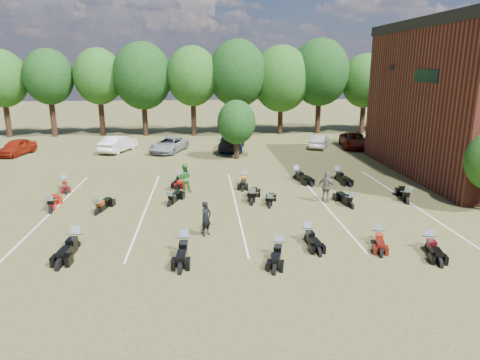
{
  "coord_description": "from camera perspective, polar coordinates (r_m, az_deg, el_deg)",
  "views": [
    {
      "loc": [
        -4.72,
        -19.91,
        7.62
      ],
      "look_at": [
        -2.69,
        4.0,
        1.2
      ],
      "focal_mm": 32.0,
      "sensor_mm": 36.0,
      "label": 1
    }
  ],
  "objects": [
    {
      "name": "tree_line",
      "position": [
        49.07,
        -0.54,
        13.45
      ],
      "size": [
        56.0,
        6.0,
        9.79
      ],
      "color": "black",
      "rests_on": "ground"
    },
    {
      "name": "parking_lines",
      "position": [
        24.21,
        -0.54,
        -3.36
      ],
      "size": [
        20.1,
        14.0,
        0.01
      ],
      "color": "silver",
      "rests_on": "ground"
    },
    {
      "name": "motorcycle_0",
      "position": [
        19.92,
        -21.01,
        -8.57
      ],
      "size": [
        0.97,
        2.53,
        1.39
      ],
      "primitive_type": null,
      "rotation": [
        0.0,
        0.0,
        -0.07
      ],
      "color": "black",
      "rests_on": "ground"
    },
    {
      "name": "motorcycle_5",
      "position": [
        20.27,
        23.81,
        -8.46
      ],
      "size": [
        1.14,
        2.25,
        1.2
      ],
      "primitive_type": null,
      "rotation": [
        0.0,
        0.0,
        -0.22
      ],
      "color": "black",
      "rests_on": "ground"
    },
    {
      "name": "motorcycle_12",
      "position": [
        24.57,
        14.53,
        -3.59
      ],
      "size": [
        1.04,
        2.4,
        1.29
      ],
      "primitive_type": null,
      "rotation": [
        0.0,
        0.0,
        3.27
      ],
      "color": "black",
      "rests_on": "ground"
    },
    {
      "name": "car_4",
      "position": [
        39.7,
        -1.27,
        5.0
      ],
      "size": [
        1.97,
        4.44,
        1.49
      ],
      "primitive_type": "imported",
      "rotation": [
        0.0,
        0.0,
        0.05
      ],
      "color": "navy",
      "rests_on": "ground"
    },
    {
      "name": "motorcycle_3",
      "position": [
        19.72,
        9.01,
        -7.95
      ],
      "size": [
        0.81,
        2.16,
        1.18
      ],
      "primitive_type": null,
      "rotation": [
        0.0,
        0.0,
        0.06
      ],
      "color": "black",
      "rests_on": "ground"
    },
    {
      "name": "motorcycle_2",
      "position": [
        18.46,
        -7.4,
        -9.54
      ],
      "size": [
        0.89,
        2.45,
        1.34
      ],
      "primitive_type": null,
      "rotation": [
        0.0,
        0.0,
        -0.05
      ],
      "color": "black",
      "rests_on": "ground"
    },
    {
      "name": "car_2",
      "position": [
        39.6,
        -9.47,
        4.67
      ],
      "size": [
        3.74,
        5.33,
        1.35
      ],
      "primitive_type": "imported",
      "rotation": [
        0.0,
        0.0,
        -0.34
      ],
      "color": "#919299",
      "rests_on": "ground"
    },
    {
      "name": "car_3",
      "position": [
        40.02,
        -1.11,
        5.1
      ],
      "size": [
        2.97,
        5.5,
        1.51
      ],
      "primitive_type": "imported",
      "rotation": [
        0.0,
        0.0,
        2.97
      ],
      "color": "black",
      "rests_on": "ground"
    },
    {
      "name": "motorcycle_7",
      "position": [
        25.22,
        -23.86,
        -3.94
      ],
      "size": [
        1.21,
        2.6,
        1.39
      ],
      "primitive_type": null,
      "rotation": [
        0.0,
        0.0,
        3.31
      ],
      "color": "maroon",
      "rests_on": "ground"
    },
    {
      "name": "motorcycle_14",
      "position": [
        29.87,
        -22.32,
        -0.95
      ],
      "size": [
        1.29,
        2.12,
        1.13
      ],
      "primitive_type": null,
      "rotation": [
        0.0,
        0.0,
        0.34
      ],
      "color": "#4B0A0E",
      "rests_on": "ground"
    },
    {
      "name": "person_grey",
      "position": [
        24.96,
        11.46,
        -0.94
      ],
      "size": [
        1.1,
        1.01,
        1.81
      ],
      "primitive_type": "imported",
      "rotation": [
        0.0,
        0.0,
        2.47
      ],
      "color": "#5F5852",
      "rests_on": "ground"
    },
    {
      "name": "motorcycle_4",
      "position": [
        18.12,
        5.16,
        -9.95
      ],
      "size": [
        1.24,
        2.26,
        1.2
      ],
      "primitive_type": null,
      "rotation": [
        0.0,
        0.0,
        -0.27
      ],
      "color": "black",
      "rests_on": "ground"
    },
    {
      "name": "person_green",
      "position": [
        26.69,
        -7.38,
        0.24
      ],
      "size": [
        0.89,
        0.71,
        1.78
      ],
      "primitive_type": "imported",
      "rotation": [
        0.0,
        0.0,
        3.19
      ],
      "color": "#2C712A",
      "rests_on": "ground"
    },
    {
      "name": "motorcycle_17",
      "position": [
        28.54,
        0.63,
        -0.51
      ],
      "size": [
        1.08,
        2.3,
        1.23
      ],
      "primitive_type": null,
      "rotation": [
        0.0,
        0.0,
        -0.17
      ],
      "color": "black",
      "rests_on": "ground"
    },
    {
      "name": "ground",
      "position": [
        21.84,
        7.97,
        -5.6
      ],
      "size": [
        160.0,
        160.0,
        0.0
      ],
      "primitive_type": "plane",
      "color": "brown",
      "rests_on": "ground"
    },
    {
      "name": "motorcycle_16",
      "position": [
        29.08,
        -7.98,
        -0.36
      ],
      "size": [
        0.95,
        2.13,
        1.15
      ],
      "primitive_type": null,
      "rotation": [
        0.0,
        0.0,
        -0.15
      ],
      "color": "black",
      "rests_on": "ground"
    },
    {
      "name": "motorcycle_9",
      "position": [
        24.46,
        -9.3,
        -3.38
      ],
      "size": [
        1.35,
        2.31,
        1.23
      ],
      "primitive_type": null,
      "rotation": [
        0.0,
        0.0,
        2.83
      ],
      "color": "black",
      "rests_on": "ground"
    },
    {
      "name": "car_1",
      "position": [
        40.74,
        -15.91,
        4.69
      ],
      "size": [
        3.05,
        4.81,
        1.5
      ],
      "primitive_type": "imported",
      "rotation": [
        0.0,
        0.0,
        2.79
      ],
      "color": "silver",
      "rests_on": "ground"
    },
    {
      "name": "motorcycle_15",
      "position": [
        28.97,
        -7.25,
        -0.4
      ],
      "size": [
        1.18,
        2.23,
        1.19
      ],
      "primitive_type": null,
      "rotation": [
        0.0,
        0.0,
        -0.25
      ],
      "color": "#960A0C",
      "rests_on": "ground"
    },
    {
      "name": "person_black",
      "position": [
        19.8,
        -4.54,
        -5.17
      ],
      "size": [
        0.69,
        0.7,
        1.63
      ],
      "primitive_type": "imported",
      "rotation": [
        0.0,
        0.0,
        0.81
      ],
      "color": "black",
      "rests_on": "ground"
    },
    {
      "name": "motorcycle_18",
      "position": [
        29.92,
        7.56,
        0.09
      ],
      "size": [
        1.47,
        2.59,
        1.38
      ],
      "primitive_type": null,
      "rotation": [
        0.0,
        0.0,
        0.29
      ],
      "color": "black",
      "rests_on": "ground"
    },
    {
      "name": "motorcycle_8",
      "position": [
        24.05,
        -18.41,
        -4.29
      ],
      "size": [
        1.15,
        2.31,
        1.23
      ],
      "primitive_type": null,
      "rotation": [
        0.0,
        0.0,
        2.93
      ],
      "color": "black",
      "rests_on": "ground"
    },
    {
      "name": "motorcycle_6",
      "position": [
        20.26,
        17.89,
        -7.89
      ],
      "size": [
        1.21,
        2.11,
        1.12
      ],
      "primitive_type": null,
      "rotation": [
        0.0,
        0.0,
        -0.3
      ],
      "color": "#4D0F0B",
      "rests_on": "ground"
    },
    {
      "name": "young_tree_midfield",
      "position": [
        35.81,
        -0.48,
        7.71
      ],
      "size": [
        3.2,
        3.2,
        4.7
      ],
      "color": "black",
      "rests_on": "ground"
    },
    {
      "name": "motorcycle_13",
      "position": [
        26.36,
        21.33,
        -2.89
      ],
      "size": [
        1.41,
        2.65,
        1.41
      ],
      "primitive_type": null,
      "rotation": [
        0.0,
        0.0,
        2.89
      ],
      "color": "black",
      "rests_on": "ground"
    },
    {
      "name": "car_7",
      "position": [
        45.52,
        21.41,
        5.33
      ],
      "size": [
        4.38,
        5.98,
        1.61
      ],
      "primitive_type": "imported",
      "rotation": [
        0.0,
        0.0,
        2.71
      ],
      "color": "#3E3F43",
      "rests_on": "ground"
    },
    {
      "name": "car_5",
      "position": [
        41.84,
        10.55,
        5.12
      ],
      "size": [
        2.84,
        4.11,
        1.28
      ],
      "primitive_type": "imported",
      "rotation": [
        0.0,
        0.0,
        2.72
      ],
      "color": "beige",
      "rests_on": "ground"
    },
    {
      "name": "car_0",
      "position": [
        42.53,
        -27.64,
        3.9
      ],
      "size": [
        2.52,
        4.39,
        1.41
      ],
      "primitive_type": "imported",
      "rotation": [
        0.0,
        0.0,
        -0.22
      ],
      "color": "maroon",
      "rests_on": "ground"
    },
    {
      "name": "motorcycle_11",
      "position": [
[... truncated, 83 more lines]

